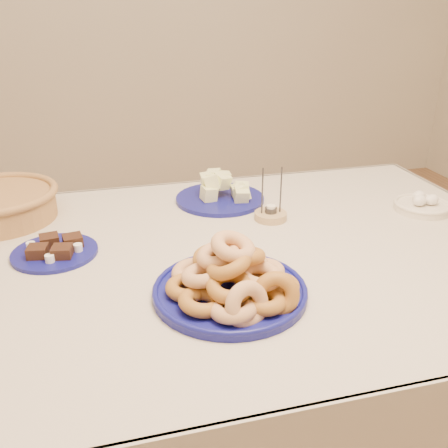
{
  "coord_description": "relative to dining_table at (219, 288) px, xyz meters",
  "views": [
    {
      "loc": [
        -0.28,
        -1.1,
        1.34
      ],
      "look_at": [
        0.0,
        -0.05,
        0.85
      ],
      "focal_mm": 40.0,
      "sensor_mm": 36.0,
      "label": 1
    }
  ],
  "objects": [
    {
      "name": "melon_plate",
      "position": [
        0.09,
        0.34,
        0.14
      ],
      "size": [
        0.32,
        0.32,
        0.1
      ],
      "rotation": [
        0.0,
        0.0,
        0.17
      ],
      "color": "navy",
      "rests_on": "dining_table"
    },
    {
      "name": "dining_table",
      "position": [
        0.0,
        0.0,
        0.0
      ],
      "size": [
        1.71,
        1.11,
        0.75
      ],
      "color": "brown",
      "rests_on": "ground"
    },
    {
      "name": "brownie_plate",
      "position": [
        -0.4,
        0.09,
        0.12
      ],
      "size": [
        0.24,
        0.24,
        0.04
      ],
      "rotation": [
        0.0,
        0.0,
        -0.13
      ],
      "color": "navy",
      "rests_on": "dining_table"
    },
    {
      "name": "donut_platter",
      "position": [
        -0.02,
        -0.21,
        0.14
      ],
      "size": [
        0.39,
        0.39,
        0.15
      ],
      "rotation": [
        0.0,
        0.0,
        0.17
      ],
      "color": "navy",
      "rests_on": "dining_table"
    },
    {
      "name": "egg_bowl",
      "position": [
        0.67,
        0.11,
        0.12
      ],
      "size": [
        0.19,
        0.19,
        0.06
      ],
      "rotation": [
        0.0,
        0.0,
        0.16
      ],
      "color": "silver",
      "rests_on": "dining_table"
    },
    {
      "name": "candle_holder",
      "position": [
        0.2,
        0.16,
        0.12
      ],
      "size": [
        0.1,
        0.1,
        0.16
      ],
      "rotation": [
        0.0,
        0.0,
        -0.08
      ],
      "color": "tan",
      "rests_on": "dining_table"
    }
  ]
}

